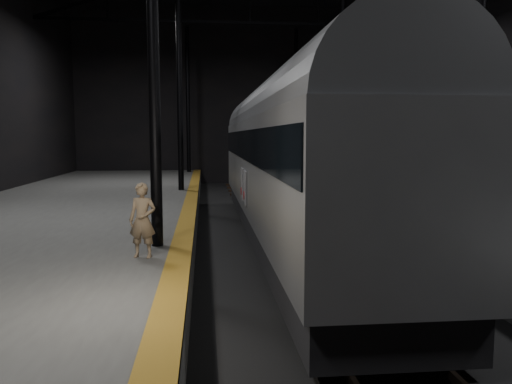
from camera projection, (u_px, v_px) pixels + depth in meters
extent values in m
plane|color=black|center=(290.00, 246.00, 15.96)|extent=(44.00, 44.00, 0.00)
cube|color=#4D4D4B|center=(47.00, 236.00, 15.13)|extent=(9.00, 43.80, 1.00)
cube|color=#4D4D4B|center=(512.00, 227.00, 16.67)|extent=(9.00, 43.80, 1.00)
cube|color=#95661B|center=(187.00, 217.00, 15.51)|extent=(0.50, 43.80, 0.01)
cube|color=#3F3328|center=(268.00, 242.00, 15.86)|extent=(0.08, 43.00, 0.14)
cube|color=#3F3328|center=(312.00, 241.00, 16.01)|extent=(0.08, 43.00, 0.14)
cube|color=black|center=(290.00, 244.00, 15.95)|extent=(2.40, 42.00, 0.12)
cylinder|color=black|center=(153.00, 22.00, 10.94)|extent=(0.26, 0.26, 10.00)
cylinder|color=black|center=(481.00, 30.00, 11.72)|extent=(0.26, 0.26, 10.00)
cylinder|color=black|center=(179.00, 81.00, 22.81)|extent=(0.26, 0.26, 10.00)
cylinder|color=black|center=(342.00, 83.00, 23.58)|extent=(0.26, 0.26, 10.00)
cylinder|color=black|center=(188.00, 100.00, 34.67)|extent=(0.26, 0.26, 10.00)
cylinder|color=black|center=(296.00, 101.00, 35.45)|extent=(0.26, 0.26, 10.00)
cube|color=black|center=(250.00, 23.00, 28.68)|extent=(23.60, 0.15, 0.18)
cube|color=#96989D|center=(288.00, 166.00, 16.29)|extent=(2.89, 19.90, 2.99)
cube|color=black|center=(287.00, 222.00, 16.50)|extent=(2.64, 19.51, 0.85)
cube|color=black|center=(288.00, 145.00, 16.21)|extent=(2.95, 19.61, 0.90)
cylinder|color=slate|center=(288.00, 120.00, 16.12)|extent=(2.83, 19.70, 2.83)
cube|color=black|center=(346.00, 303.00, 9.65)|extent=(1.79, 2.19, 0.35)
cube|color=black|center=(263.00, 205.00, 23.42)|extent=(1.79, 2.19, 0.35)
cube|color=silver|center=(245.00, 188.00, 15.22)|extent=(0.04, 0.75, 1.04)
cube|color=silver|center=(242.00, 184.00, 16.40)|extent=(0.04, 0.75, 1.04)
cylinder|color=#A41419|center=(244.00, 195.00, 15.42)|extent=(0.03, 0.26, 0.26)
cylinder|color=#A41419|center=(241.00, 191.00, 16.60)|extent=(0.03, 0.26, 0.26)
imported|color=#927859|center=(143.00, 220.00, 10.30)|extent=(0.64, 0.49, 1.56)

